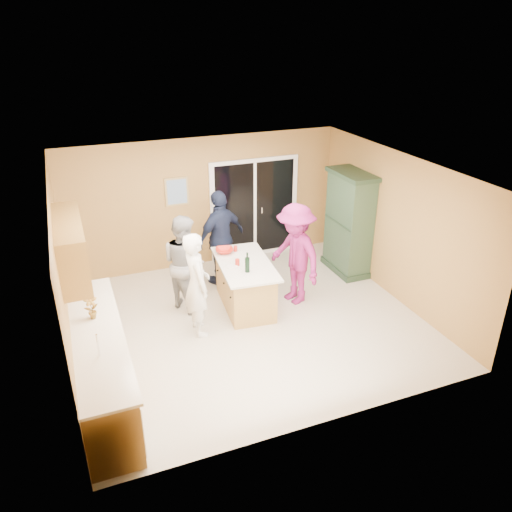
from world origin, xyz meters
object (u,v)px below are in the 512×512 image
object	(u,v)px
green_hutch	(349,224)
woman_grey	(184,262)
woman_magenta	(295,254)
woman_navy	(221,238)
woman_white	(197,284)
kitchen_island	(245,286)

from	to	relation	value
green_hutch	woman_grey	distance (m)	3.34
green_hutch	woman_magenta	distance (m)	1.66
woman_navy	woman_magenta	bearing A→B (deg)	106.41
woman_white	woman_grey	distance (m)	0.86
kitchen_island	green_hutch	world-z (taller)	green_hutch
kitchen_island	woman_grey	distance (m)	1.13
woman_white	woman_navy	xyz separation A→B (m)	(0.87, 1.49, 0.06)
woman_grey	kitchen_island	bearing A→B (deg)	-137.95
woman_magenta	green_hutch	bearing A→B (deg)	102.42
woman_white	woman_grey	world-z (taller)	woman_white
woman_navy	woman_grey	bearing A→B (deg)	12.22
kitchen_island	woman_grey	size ratio (longest dim) A/B	0.99
woman_white	woman_magenta	xyz separation A→B (m)	(1.85, 0.34, 0.05)
woman_navy	green_hutch	bearing A→B (deg)	146.21
green_hutch	woman_grey	world-z (taller)	green_hutch
green_hutch	woman_grey	size ratio (longest dim) A/B	1.20
kitchen_island	woman_grey	bearing A→B (deg)	163.43
kitchen_island	woman_navy	distance (m)	1.15
woman_white	woman_grey	bearing A→B (deg)	-2.34
green_hutch	woman_white	xyz separation A→B (m)	(-3.35, -1.06, -0.13)
kitchen_island	green_hutch	size ratio (longest dim) A/B	0.83
kitchen_island	woman_magenta	bearing A→B (deg)	-3.20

